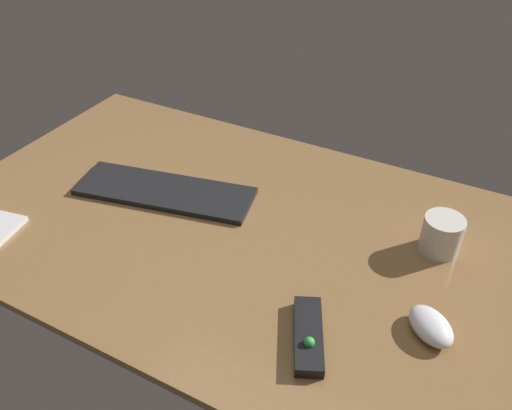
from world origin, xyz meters
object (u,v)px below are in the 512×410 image
Objects in this scene: coffee_mug at (441,235)px; keyboard at (165,191)px; computer_mouse at (431,326)px; media_remote at (308,335)px.

keyboard is at bearing -170.50° from coffee_mug.
media_remote is (-19.17, -11.89, -0.68)cm from computer_mouse.
coffee_mug reaches higher than computer_mouse.
computer_mouse is 22.57cm from media_remote.
computer_mouse is at bearing -22.49° from keyboard.
coffee_mug reaches higher than media_remote.
media_remote is at bearing -38.35° from keyboard.
media_remote is at bearing -105.47° from computer_mouse.
computer_mouse reaches higher than media_remote.
media_remote reaches higher than keyboard.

